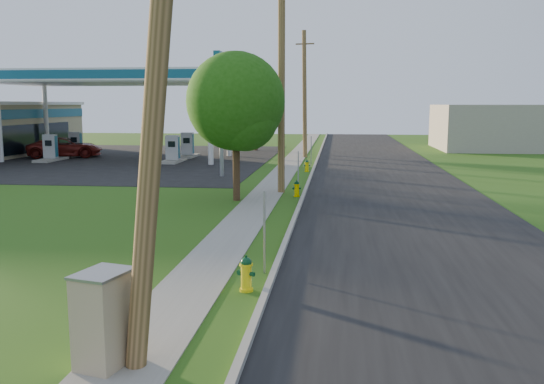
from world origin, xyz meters
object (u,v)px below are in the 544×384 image
Objects in this scene: hydrant_near at (246,274)px; hydrant_mid at (297,189)px; utility_pole_near at (158,49)px; fuel_pump_se at (188,148)px; utility_pole_mid at (281,84)px; tree_verge at (238,105)px; price_pylon at (221,78)px; utility_pole_far at (305,94)px; car_red at (65,147)px; hydrant_far at (307,166)px; fuel_pump_nw at (51,151)px; fuel_pump_sw at (76,147)px; fuel_pump_ne at (173,152)px; utility_cabinet at (104,319)px; tree_lot at (257,102)px.

hydrant_mid is (0.17, 13.08, -0.03)m from hydrant_near.
utility_pole_near is 36.34m from fuel_pump_se.
utility_pole_mid reaches higher than tree_verge.
fuel_pump_se reaches higher than hydrant_near.
price_pylon is at bearing -66.50° from fuel_pump_se.
car_red is (-18.19, -2.14, -4.04)m from utility_pole_far.
utility_pole_far is 10.57m from hydrant_far.
fuel_pump_sw is (0.00, 4.00, 0.00)m from fuel_pump_nw.
utility_cabinet is (7.93, -31.02, 0.04)m from fuel_pump_ne.
fuel_pump_se is at bearing 113.50° from price_pylon.
hydrant_far is (-0.07, 9.54, 0.01)m from hydrant_mid.
utility_pole_far is at bearing 29.33° from fuel_pump_ne.
utility_pole_mid is 1.79× the size of car_red.
utility_pole_far is 6.27× the size of utility_cabinet.
price_pylon reaches higher than tree_verge.
price_pylon is (5.00, -11.50, 4.71)m from fuel_pump_se.
hydrant_mid is (9.69, -18.11, -0.37)m from fuel_pump_se.
car_red reaches higher than utility_cabinet.
fuel_pump_ne is 4.01× the size of hydrant_near.
tree_verge reaches higher than fuel_pump_ne.
tree_verge is 1.13× the size of car_red.
tree_verge reaches higher than hydrant_near.
hydrant_mid is at bearing 29.75° from tree_verge.
utility_pole_near is 1.73× the size of car_red.
hydrant_near is at bearing 67.41° from utility_cabinet.
utility_pole_far reaches higher than fuel_pump_se.
fuel_pump_se is (0.00, 4.00, 0.00)m from fuel_pump_ne.
tree_lot is (-4.50, 24.00, -0.74)m from utility_pole_mid.
utility_pole_far is 2.97× the size of fuel_pump_ne.
utility_pole_mid is 6.76m from price_pylon.
tree_lot is (-0.60, 18.50, -1.22)m from price_pylon.
fuel_pump_sw is 36.28m from hydrant_near.
utility_pole_near is 1.38× the size of price_pylon.
utility_cabinet is (-0.97, -0.02, -4.04)m from utility_pole_near.
utility_pole_far is at bearing -102.01° from car_red.
tree_lot is at bearing 94.81° from utility_cabinet.
car_red reaches higher than hydrant_near.
fuel_pump_se reaches higher than hydrant_mid.
utility_pole_far is at bearing 92.38° from hydrant_mid.
fuel_pump_sw is 1.00× the size of fuel_pump_se.
utility_pole_mid is at bearing -90.00° from utility_pole_far.
utility_pole_far is 18.39m from fuel_pump_sw.
fuel_pump_sw is at bearing 120.71° from hydrant_near.
utility_pole_near is 32.51m from fuel_pump_ne.
hydrant_mid is at bearing -87.62° from utility_pole_far.
utility_pole_far is at bearing 90.00° from utility_pole_near.
tree_verge is 12.46m from hydrant_near.
car_red is (-18.82, 30.05, 0.37)m from hydrant_near.
tree_lot reaches higher than car_red.
tree_verge is (7.33, -19.46, 3.27)m from fuel_pump_se.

